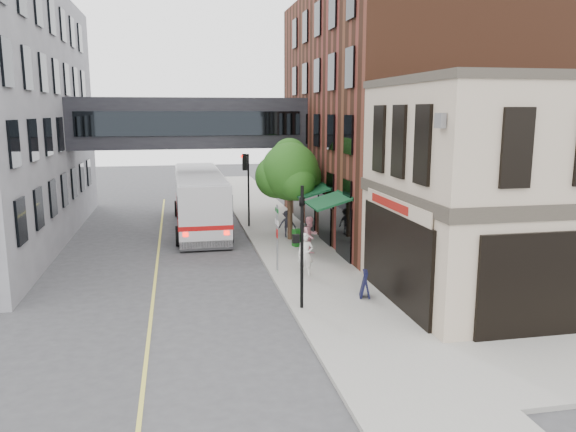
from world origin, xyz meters
name	(u,v)px	position (x,y,z in m)	size (l,w,h in m)	color
ground	(303,333)	(0.00, 0.00, 0.00)	(120.00, 120.00, 0.00)	#38383A
sidewalk_main	(283,237)	(2.00, 14.00, 0.07)	(4.00, 60.00, 0.15)	gray
corner_building	(521,191)	(8.97, 2.00, 4.21)	(10.19, 8.12, 8.45)	tan
brick_building	(410,115)	(9.98, 15.00, 6.99)	(13.76, 18.00, 14.00)	#4D2818
skyway_bridge	(190,123)	(-3.00, 18.00, 6.50)	(14.00, 3.18, 3.00)	black
traffic_signal_near	(301,232)	(0.37, 2.00, 2.98)	(0.44, 0.22, 4.60)	black
traffic_signal_far	(246,175)	(0.26, 17.00, 3.34)	(0.53, 0.28, 4.50)	black
street_sign_pole	(277,232)	(0.39, 7.00, 1.93)	(0.08, 0.75, 3.00)	gray
street_tree	(289,172)	(2.19, 13.22, 3.91)	(3.80, 3.20, 5.60)	#382619
lane_marking	(157,262)	(-5.00, 10.00, 0.01)	(0.12, 40.00, 0.01)	#D8CC4C
bus	(200,197)	(-2.56, 17.82, 1.93)	(3.16, 12.79, 3.44)	silver
pedestrian_a	(305,254)	(1.46, 5.98, 1.08)	(0.68, 0.45, 1.87)	white
pedestrian_b	(310,235)	(2.52, 9.51, 1.10)	(0.93, 0.72, 1.91)	pink
pedestrian_c	(287,224)	(2.15, 13.54, 0.91)	(0.99, 0.57, 1.53)	black
newspaper_box	(297,238)	(2.25, 11.28, 0.60)	(0.45, 0.40, 0.90)	#145916
sandwich_board	(365,284)	(3.05, 2.68, 0.67)	(0.38, 0.59, 1.05)	black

